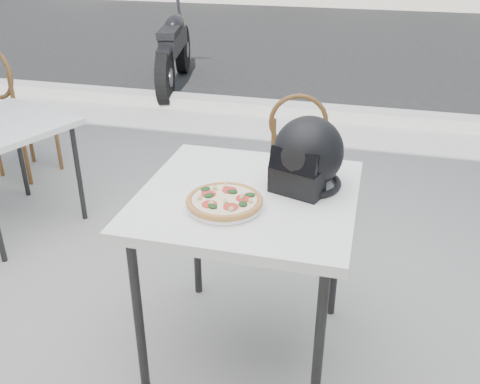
% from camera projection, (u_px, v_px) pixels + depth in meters
% --- Properties ---
extents(ground, '(80.00, 80.00, 0.00)m').
position_uv_depth(ground, '(224.00, 278.00, 3.10)').
color(ground, '#A29F99').
rests_on(ground, ground).
extents(street_asphalt, '(30.00, 8.00, 0.00)m').
position_uv_depth(street_asphalt, '(337.00, 42.00, 9.14)').
color(street_asphalt, black).
rests_on(street_asphalt, ground).
extents(curb, '(30.00, 0.25, 0.12)m').
position_uv_depth(curb, '(302.00, 110.00, 5.66)').
color(curb, '#9D9A93').
rests_on(curb, ground).
extents(cafe_table_main, '(0.89, 0.89, 0.85)m').
position_uv_depth(cafe_table_main, '(248.00, 209.00, 2.25)').
color(cafe_table_main, white).
rests_on(cafe_table_main, ground).
extents(plate, '(0.34, 0.34, 0.02)m').
position_uv_depth(plate, '(225.00, 205.00, 2.10)').
color(plate, white).
rests_on(plate, cafe_table_main).
extents(pizza, '(0.33, 0.33, 0.04)m').
position_uv_depth(pizza, '(224.00, 200.00, 2.09)').
color(pizza, '#BD8345').
rests_on(pizza, plate).
extents(helmet, '(0.37, 0.38, 0.30)m').
position_uv_depth(helmet, '(307.00, 157.00, 2.22)').
color(helmet, black).
rests_on(helmet, cafe_table_main).
extents(cafe_chair_main, '(0.42, 0.42, 0.95)m').
position_uv_depth(cafe_chair_main, '(296.00, 154.00, 3.39)').
color(cafe_chair_main, brown).
rests_on(cafe_chair_main, ground).
extents(cafe_chair_side, '(0.50, 0.50, 1.07)m').
position_uv_depth(cafe_chair_side, '(11.00, 105.00, 4.09)').
color(cafe_chair_side, brown).
rests_on(cafe_chair_side, ground).
extents(motorcycle, '(0.65, 2.03, 1.02)m').
position_uv_depth(motorcycle, '(174.00, 50.00, 6.49)').
color(motorcycle, black).
rests_on(motorcycle, street_asphalt).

